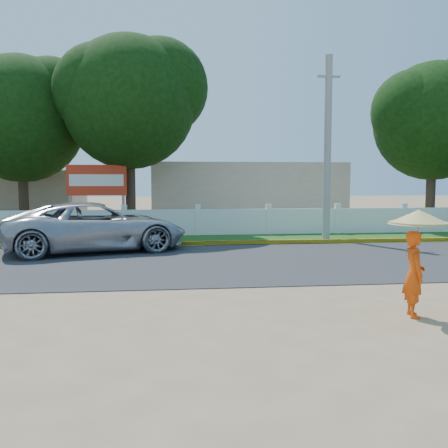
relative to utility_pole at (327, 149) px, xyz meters
name	(u,v)px	position (x,y,z in m)	size (l,w,h in m)	color
ground	(236,300)	(-4.87, -9.29, -3.51)	(120.00, 120.00, 0.00)	#9E8460
road	(214,262)	(-4.87, -4.79, -3.50)	(60.00, 7.00, 0.02)	#38383A
grass_verge	(200,239)	(-4.87, 0.46, -3.50)	(60.00, 3.50, 0.03)	#2D601E
curb	(204,243)	(-4.87, -1.24, -3.43)	(40.00, 0.18, 0.16)	yellow
fence	(198,222)	(-4.87, 1.91, -2.96)	(40.00, 0.10, 1.10)	silver
building_near	(244,193)	(-1.87, 8.71, -1.91)	(10.00, 6.00, 3.20)	#B7AD99
building_far	(5,197)	(-14.87, 9.71, -2.11)	(8.00, 5.00, 2.80)	#B7AD99
utility_pole	(327,149)	(0.00, 0.00, 0.00)	(0.28, 0.28, 7.02)	gray
vehicle	(96,227)	(-8.43, -2.31, -2.71)	(2.66, 5.77, 1.60)	#A8AAB0
monk_with_parasol	(416,247)	(-2.03, -10.82, -2.32)	(1.00, 1.00, 1.82)	#E2450B
billboard	(97,184)	(-9.09, 3.00, -1.37)	(2.50, 0.13, 2.95)	gray
tree_row	(248,117)	(-2.31, 4.56, 1.70)	(34.45, 8.11, 9.07)	#473828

